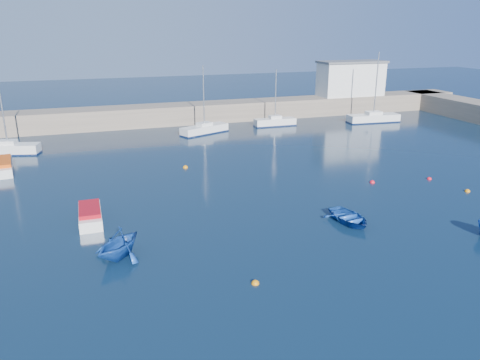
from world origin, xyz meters
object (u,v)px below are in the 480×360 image
object	(u,v)px
sailboat_6	(204,129)
sailboat_8	(373,118)
motorboat_2	(1,166)
sailboat_5	(8,149)
dinghy_left	(118,243)
harbor_office	(351,79)
dinghy_center	(349,218)
sailboat_7	(275,122)
motorboat_1	(90,215)

from	to	relation	value
sailboat_6	sailboat_8	distance (m)	24.53
sailboat_8	motorboat_2	world-z (taller)	sailboat_8
sailboat_5	dinghy_left	bearing A→B (deg)	-147.42
sailboat_6	harbor_office	bearing A→B (deg)	-96.62
dinghy_center	sailboat_8	bearing A→B (deg)	48.35
motorboat_2	dinghy_left	xyz separation A→B (m)	(8.96, -21.12, 0.39)
sailboat_7	dinghy_left	size ratio (longest dim) A/B	2.16
motorboat_1	motorboat_2	world-z (taller)	motorboat_2
dinghy_center	dinghy_left	distance (m)	15.57
sailboat_5	sailboat_6	distance (m)	22.48
sailboat_6	motorboat_2	bearing A→B (deg)	90.27
sailboat_8	sailboat_7	bearing A→B (deg)	86.27
harbor_office	sailboat_6	bearing A→B (deg)	-163.26
motorboat_1	dinghy_left	distance (m)	6.36
sailboat_5	sailboat_7	xyz separation A→B (m)	(32.60, 4.60, -0.03)
sailboat_6	dinghy_center	world-z (taller)	sailboat_6
harbor_office	motorboat_2	distance (m)	50.95
motorboat_1	sailboat_6	bearing A→B (deg)	59.54
sailboat_5	dinghy_center	xyz separation A→B (m)	(24.63, -27.63, -0.21)
harbor_office	motorboat_2	size ratio (longest dim) A/B	1.76
sailboat_6	dinghy_center	distance (m)	30.77
harbor_office	sailboat_7	bearing A→B (deg)	-158.05
motorboat_1	harbor_office	bearing A→B (deg)	39.09
sailboat_5	sailboat_8	size ratio (longest dim) A/B	0.86
sailboat_5	motorboat_1	size ratio (longest dim) A/B	1.94
sailboat_6	sailboat_7	world-z (taller)	sailboat_6
sailboat_8	dinghy_center	distance (m)	37.43
sailboat_6	sailboat_8	bearing A→B (deg)	-114.58
dinghy_left	dinghy_center	bearing A→B (deg)	44.47
harbor_office	motorboat_1	size ratio (longest dim) A/B	2.33
harbor_office	motorboat_1	bearing A→B (deg)	-141.18
sailboat_6	sailboat_8	world-z (taller)	sailboat_8
harbor_office	dinghy_center	world-z (taller)	harbor_office
dinghy_center	dinghy_left	world-z (taller)	dinghy_left
dinghy_center	dinghy_left	bearing A→B (deg)	175.18
sailboat_5	dinghy_left	world-z (taller)	sailboat_5
motorboat_1	motorboat_2	size ratio (longest dim) A/B	0.75
sailboat_7	dinghy_center	size ratio (longest dim) A/B	2.03
sailboat_5	dinghy_center	bearing A→B (deg)	-123.80
harbor_office	motorboat_1	distance (m)	51.74
harbor_office	sailboat_7	distance (m)	16.99
sailboat_7	sailboat_8	distance (m)	14.35
sailboat_5	motorboat_2	world-z (taller)	sailboat_5
sailboat_8	harbor_office	bearing A→B (deg)	-2.26
sailboat_6	motorboat_1	world-z (taller)	sailboat_6
sailboat_6	sailboat_7	distance (m)	10.44
sailboat_7	dinghy_center	bearing A→B (deg)	167.18
harbor_office	motorboat_1	world-z (taller)	harbor_office
sailboat_5	harbor_office	bearing A→B (deg)	-62.87
sailboat_7	motorboat_1	distance (m)	36.18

